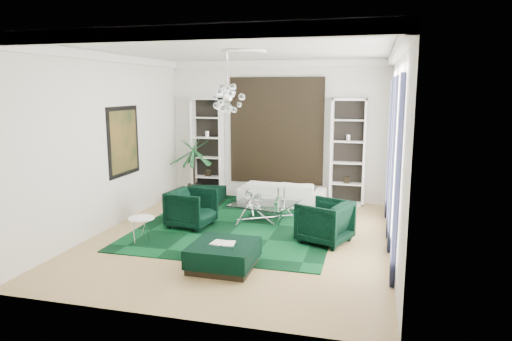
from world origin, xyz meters
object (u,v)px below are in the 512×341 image
(side_table, at_px, (142,230))
(armchair_right, at_px, (325,222))
(sofa, at_px, (282,193))
(coffee_table, at_px, (265,212))
(armchair_left, at_px, (191,208))
(ottoman_side, at_px, (205,196))
(palm, at_px, (194,159))
(ottoman_front, at_px, (223,256))

(side_table, bearing_deg, armchair_right, 14.19)
(sofa, height_order, armchair_right, armchair_right)
(armchair_right, bearing_deg, coffee_table, -105.35)
(armchair_left, distance_m, side_table, 1.36)
(armchair_left, bearing_deg, ottoman_side, 18.99)
(palm, bearing_deg, side_table, -83.15)
(armchair_left, relative_size, ottoman_front, 0.86)
(ottoman_side, relative_size, palm, 0.44)
(ottoman_front, distance_m, side_table, 2.18)
(palm, bearing_deg, sofa, -7.62)
(ottoman_front, distance_m, palm, 5.49)
(ottoman_front, bearing_deg, ottoman_side, 114.71)
(ottoman_front, bearing_deg, armchair_left, 124.80)
(sofa, relative_size, palm, 1.04)
(ottoman_side, height_order, palm, palm)
(armchair_right, distance_m, coffee_table, 1.89)
(armchair_left, height_order, armchair_right, armchair_right)
(armchair_left, relative_size, coffee_table, 0.70)
(sofa, xyz_separation_m, palm, (-2.63, 0.35, 0.76))
(ottoman_front, xyz_separation_m, palm, (-2.49, 4.81, 0.87))
(armchair_left, distance_m, ottoman_side, 2.04)
(armchair_left, xyz_separation_m, palm, (-1.04, 2.73, 0.67))
(coffee_table, distance_m, ottoman_side, 2.24)
(coffee_table, height_order, ottoman_front, coffee_table)
(sofa, distance_m, coffee_table, 1.57)
(coffee_table, relative_size, palm, 0.60)
(ottoman_side, xyz_separation_m, side_table, (-0.14, -3.21, 0.04))
(palm, bearing_deg, armchair_right, -37.24)
(sofa, relative_size, coffee_table, 1.73)
(coffee_table, height_order, ottoman_side, coffee_table)
(sofa, distance_m, armchair_right, 3.05)
(ottoman_side, bearing_deg, coffee_table, -31.33)
(ottoman_front, height_order, palm, palm)
(ottoman_front, bearing_deg, side_table, 156.91)
(armchair_left, xyz_separation_m, side_table, (-0.57, -1.22, -0.17))
(ottoman_side, height_order, side_table, side_table)
(sofa, xyz_separation_m, ottoman_side, (-2.01, -0.40, -0.12))
(sofa, height_order, side_table, sofa)
(armchair_left, height_order, ottoman_front, armchair_left)
(armchair_left, xyz_separation_m, armchair_right, (2.98, -0.32, 0.01))
(sofa, relative_size, ottoman_front, 2.09)
(side_table, xyz_separation_m, palm, (-0.48, 3.96, 0.84))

